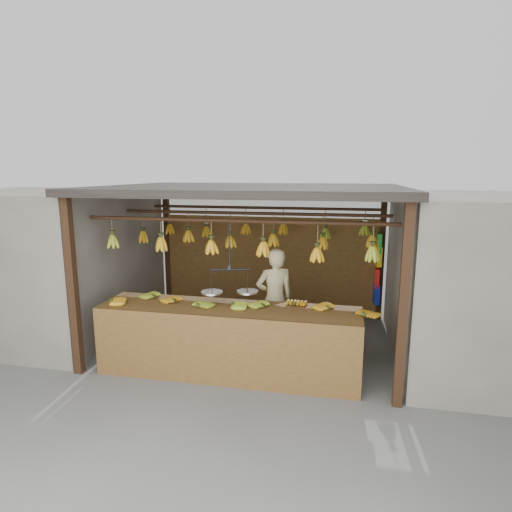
# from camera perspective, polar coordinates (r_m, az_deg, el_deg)

# --- Properties ---
(ground) EXTENTS (80.00, 80.00, 0.00)m
(ground) POSITION_cam_1_polar(r_m,az_deg,el_deg) (6.81, -0.52, -11.28)
(ground) COLOR #5B5B57
(stall) EXTENTS (4.30, 3.30, 2.40)m
(stall) POSITION_cam_1_polar(r_m,az_deg,el_deg) (6.65, 0.05, 5.73)
(stall) COLOR black
(stall) RESTS_ON ground
(neighbor_left) EXTENTS (3.00, 3.00, 2.30)m
(neighbor_left) POSITION_cam_1_polar(r_m,az_deg,el_deg) (8.02, -26.55, -0.45)
(neighbor_left) COLOR slate
(neighbor_left) RESTS_ON ground
(counter) EXTENTS (3.51, 0.77, 0.96)m
(counter) POSITION_cam_1_polar(r_m,az_deg,el_deg) (5.46, -3.98, -9.14)
(counter) COLOR brown
(counter) RESTS_ON ground
(hanging_bananas) EXTENTS (3.65, 2.20, 0.39)m
(hanging_bananas) POSITION_cam_1_polar(r_m,az_deg,el_deg) (6.39, -0.52, 2.34)
(hanging_bananas) COLOR #92A523
(hanging_bananas) RESTS_ON ground
(balance_scale) EXTENTS (0.71, 0.40, 0.94)m
(balance_scale) POSITION_cam_1_polar(r_m,az_deg,el_deg) (5.54, -3.52, -4.31)
(balance_scale) COLOR black
(balance_scale) RESTS_ON ground
(vendor) EXTENTS (0.66, 0.56, 1.52)m
(vendor) POSITION_cam_1_polar(r_m,az_deg,el_deg) (6.31, 2.50, -5.79)
(vendor) COLOR beige
(vendor) RESTS_ON ground
(bag_bundles) EXTENTS (0.08, 0.26, 1.24)m
(bag_bundles) POSITION_cam_1_polar(r_m,az_deg,el_deg) (7.70, 15.93, -1.53)
(bag_bundles) COLOR #199926
(bag_bundles) RESTS_ON ground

